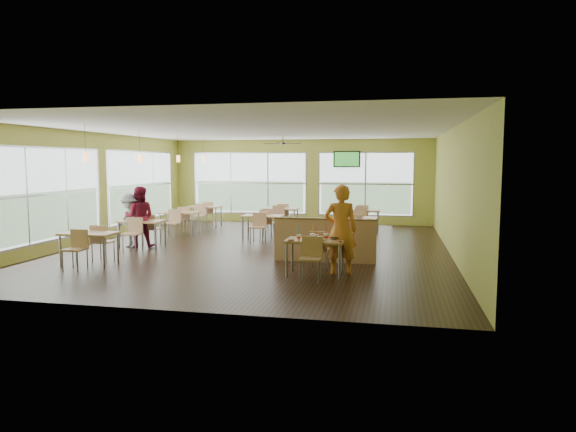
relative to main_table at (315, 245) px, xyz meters
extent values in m
plane|color=black|center=(-2.00, 3.00, -0.63)|extent=(12.00, 12.00, 0.00)
plane|color=white|center=(-2.00, 3.00, 2.57)|extent=(12.00, 12.00, 0.00)
cube|color=#B5B249|center=(-2.00, 9.00, 0.97)|extent=(10.00, 0.04, 3.20)
cube|color=#B5B249|center=(-2.00, -3.00, 0.97)|extent=(10.00, 0.04, 3.20)
cube|color=#B5B249|center=(-7.00, 3.00, 0.97)|extent=(0.04, 12.00, 3.20)
cube|color=#B5B249|center=(3.00, 3.00, 0.97)|extent=(0.04, 12.00, 3.20)
cube|color=white|center=(-6.98, 1.00, 0.89)|extent=(0.02, 4.50, 2.35)
cube|color=white|center=(-6.98, 6.00, 0.89)|extent=(0.02, 4.50, 2.35)
cube|color=white|center=(-4.00, 8.98, 0.89)|extent=(4.50, 0.02, 2.35)
cube|color=white|center=(0.50, 8.98, 0.89)|extent=(3.50, 0.02, 2.35)
cube|color=#B7BABC|center=(-6.97, 3.50, -0.28)|extent=(0.04, 9.40, 0.05)
cube|color=#B7BABC|center=(-1.75, 8.97, -0.28)|extent=(8.00, 0.04, 0.05)
cube|color=tan|center=(0.00, 0.00, 0.10)|extent=(1.20, 0.70, 0.04)
cube|color=brown|center=(0.00, 0.00, 0.07)|extent=(1.22, 0.71, 0.01)
cylinder|color=slate|center=(-0.54, -0.29, -0.28)|extent=(0.05, 0.05, 0.71)
cylinder|color=slate|center=(0.54, -0.29, -0.28)|extent=(0.05, 0.05, 0.71)
cylinder|color=slate|center=(-0.54, 0.29, -0.28)|extent=(0.05, 0.05, 0.71)
cylinder|color=slate|center=(0.54, 0.29, -0.28)|extent=(0.05, 0.05, 0.71)
cube|color=tan|center=(0.00, 0.55, -0.18)|extent=(0.42, 0.42, 0.04)
cube|color=tan|center=(0.00, 0.74, 0.04)|extent=(0.42, 0.04, 0.40)
cube|color=tan|center=(0.00, -0.55, -0.18)|extent=(0.42, 0.42, 0.04)
cube|color=tan|center=(0.00, -0.74, 0.04)|extent=(0.42, 0.04, 0.40)
cube|color=tan|center=(0.00, 1.45, -0.13)|extent=(2.40, 0.12, 1.00)
cube|color=brown|center=(0.00, 1.45, 0.39)|extent=(2.40, 0.14, 0.04)
cube|color=tan|center=(-5.20, 0.00, 0.10)|extent=(1.20, 0.70, 0.04)
cube|color=brown|center=(-5.20, 0.00, 0.07)|extent=(1.22, 0.71, 0.01)
cylinder|color=slate|center=(-5.74, -0.29, -0.28)|extent=(0.05, 0.05, 0.71)
cylinder|color=slate|center=(-4.66, -0.29, -0.28)|extent=(0.05, 0.05, 0.71)
cylinder|color=slate|center=(-5.74, 0.29, -0.28)|extent=(0.05, 0.05, 0.71)
cylinder|color=slate|center=(-4.66, 0.29, -0.28)|extent=(0.05, 0.05, 0.71)
cube|color=tan|center=(-5.20, 0.55, -0.18)|extent=(0.42, 0.42, 0.04)
cube|color=tan|center=(-5.20, 0.74, 0.04)|extent=(0.42, 0.04, 0.40)
cube|color=tan|center=(-5.20, -0.55, -0.18)|extent=(0.42, 0.42, 0.04)
cube|color=tan|center=(-5.20, -0.74, 0.04)|extent=(0.42, 0.04, 0.40)
cube|color=tan|center=(-5.20, 2.50, 0.10)|extent=(1.20, 0.70, 0.04)
cube|color=brown|center=(-5.20, 2.50, 0.07)|extent=(1.22, 0.71, 0.01)
cylinder|color=slate|center=(-5.74, 2.21, -0.28)|extent=(0.05, 0.05, 0.71)
cylinder|color=slate|center=(-4.66, 2.21, -0.28)|extent=(0.05, 0.05, 0.71)
cylinder|color=slate|center=(-5.74, 2.79, -0.28)|extent=(0.05, 0.05, 0.71)
cylinder|color=slate|center=(-4.66, 2.79, -0.28)|extent=(0.05, 0.05, 0.71)
cube|color=tan|center=(-5.20, 3.05, -0.18)|extent=(0.42, 0.42, 0.04)
cube|color=tan|center=(-5.20, 3.24, 0.04)|extent=(0.42, 0.04, 0.40)
cube|color=tan|center=(-5.20, 1.95, -0.18)|extent=(0.42, 0.42, 0.04)
cube|color=tan|center=(-5.20, 1.76, 0.04)|extent=(0.42, 0.04, 0.40)
cube|color=tan|center=(-5.20, 5.00, 0.10)|extent=(1.20, 0.70, 0.04)
cube|color=brown|center=(-5.20, 5.00, 0.07)|extent=(1.22, 0.71, 0.01)
cylinder|color=slate|center=(-5.74, 4.71, -0.28)|extent=(0.05, 0.05, 0.71)
cylinder|color=slate|center=(-4.66, 4.71, -0.28)|extent=(0.05, 0.05, 0.71)
cylinder|color=slate|center=(-5.74, 5.29, -0.28)|extent=(0.05, 0.05, 0.71)
cylinder|color=slate|center=(-4.66, 5.29, -0.28)|extent=(0.05, 0.05, 0.71)
cube|color=tan|center=(-5.20, 5.55, -0.18)|extent=(0.42, 0.42, 0.04)
cube|color=tan|center=(-5.20, 5.74, 0.04)|extent=(0.42, 0.04, 0.40)
cube|color=tan|center=(-5.20, 4.45, -0.18)|extent=(0.42, 0.42, 0.04)
cube|color=tan|center=(-5.20, 4.26, 0.04)|extent=(0.42, 0.04, 0.40)
cube|color=tan|center=(-5.20, 7.20, 0.10)|extent=(1.20, 0.70, 0.04)
cube|color=brown|center=(-5.20, 7.20, 0.07)|extent=(1.22, 0.71, 0.01)
cylinder|color=slate|center=(-5.74, 6.91, -0.28)|extent=(0.05, 0.05, 0.71)
cylinder|color=slate|center=(-4.66, 6.91, -0.28)|extent=(0.05, 0.05, 0.71)
cylinder|color=slate|center=(-5.74, 7.49, -0.28)|extent=(0.05, 0.05, 0.71)
cylinder|color=slate|center=(-4.66, 7.49, -0.28)|extent=(0.05, 0.05, 0.71)
cube|color=tan|center=(-5.20, 7.75, -0.18)|extent=(0.42, 0.42, 0.04)
cube|color=tan|center=(-5.20, 7.94, 0.04)|extent=(0.42, 0.04, 0.40)
cube|color=tan|center=(-5.20, 6.65, -0.18)|extent=(0.42, 0.42, 0.04)
cube|color=tan|center=(-5.20, 6.46, 0.04)|extent=(0.42, 0.04, 0.40)
cube|color=tan|center=(-2.30, 4.50, 0.10)|extent=(1.20, 0.70, 0.04)
cube|color=brown|center=(-2.30, 4.50, 0.07)|extent=(1.22, 0.71, 0.01)
cylinder|color=slate|center=(-2.84, 4.21, -0.28)|extent=(0.05, 0.05, 0.71)
cylinder|color=slate|center=(-1.76, 4.21, -0.28)|extent=(0.05, 0.05, 0.71)
cylinder|color=slate|center=(-2.84, 4.79, -0.28)|extent=(0.05, 0.05, 0.71)
cylinder|color=slate|center=(-1.76, 4.79, -0.28)|extent=(0.05, 0.05, 0.71)
cube|color=tan|center=(-2.30, 5.05, -0.18)|extent=(0.42, 0.42, 0.04)
cube|color=tan|center=(-2.30, 5.24, 0.04)|extent=(0.42, 0.04, 0.40)
cube|color=tan|center=(-2.30, 3.95, -0.18)|extent=(0.42, 0.42, 0.04)
cube|color=tan|center=(-2.30, 3.76, 0.04)|extent=(0.42, 0.04, 0.40)
cube|color=tan|center=(-2.30, 7.00, 0.10)|extent=(1.20, 0.70, 0.04)
cube|color=brown|center=(-2.30, 7.00, 0.07)|extent=(1.22, 0.71, 0.01)
cylinder|color=slate|center=(-2.84, 6.71, -0.28)|extent=(0.05, 0.05, 0.71)
cylinder|color=slate|center=(-1.76, 6.71, -0.28)|extent=(0.05, 0.05, 0.71)
cylinder|color=slate|center=(-2.84, 7.29, -0.28)|extent=(0.05, 0.05, 0.71)
cylinder|color=slate|center=(-1.76, 7.29, -0.28)|extent=(0.05, 0.05, 0.71)
cube|color=tan|center=(-2.30, 7.55, -0.18)|extent=(0.42, 0.42, 0.04)
cube|color=tan|center=(-2.30, 7.74, 0.04)|extent=(0.42, 0.04, 0.40)
cube|color=tan|center=(-2.30, 6.45, -0.18)|extent=(0.42, 0.42, 0.04)
cube|color=tan|center=(-2.30, 6.26, 0.04)|extent=(0.42, 0.04, 0.40)
cube|color=tan|center=(0.50, 4.50, 0.10)|extent=(1.20, 0.70, 0.04)
cube|color=brown|center=(0.50, 4.50, 0.07)|extent=(1.22, 0.71, 0.01)
cylinder|color=slate|center=(-0.04, 4.21, -0.28)|extent=(0.05, 0.05, 0.71)
cylinder|color=slate|center=(1.04, 4.21, -0.28)|extent=(0.05, 0.05, 0.71)
cylinder|color=slate|center=(-0.04, 4.79, -0.28)|extent=(0.05, 0.05, 0.71)
cylinder|color=slate|center=(1.04, 4.79, -0.28)|extent=(0.05, 0.05, 0.71)
cube|color=tan|center=(0.50, 5.05, -0.18)|extent=(0.42, 0.42, 0.04)
cube|color=tan|center=(0.50, 5.24, 0.04)|extent=(0.42, 0.04, 0.40)
cube|color=tan|center=(0.50, 3.95, -0.18)|extent=(0.42, 0.42, 0.04)
cube|color=tan|center=(0.50, 3.76, 0.04)|extent=(0.42, 0.04, 0.40)
cube|color=tan|center=(0.50, 7.00, 0.10)|extent=(1.20, 0.70, 0.04)
cube|color=brown|center=(0.50, 7.00, 0.07)|extent=(1.22, 0.71, 0.01)
cylinder|color=slate|center=(-0.04, 6.71, -0.28)|extent=(0.05, 0.05, 0.71)
cylinder|color=slate|center=(1.04, 6.71, -0.28)|extent=(0.05, 0.05, 0.71)
cylinder|color=slate|center=(-0.04, 7.29, -0.28)|extent=(0.05, 0.05, 0.71)
cylinder|color=slate|center=(1.04, 7.29, -0.28)|extent=(0.05, 0.05, 0.71)
cube|color=tan|center=(0.50, 7.55, -0.18)|extent=(0.42, 0.42, 0.04)
cube|color=tan|center=(0.50, 7.74, 0.04)|extent=(0.42, 0.04, 0.40)
cube|color=tan|center=(0.50, 6.45, -0.18)|extent=(0.42, 0.42, 0.04)
cube|color=tan|center=(0.50, 6.26, 0.04)|extent=(0.42, 0.04, 0.40)
cylinder|color=#2D2119|center=(-5.20, 0.00, 2.22)|extent=(0.01, 0.01, 0.70)
cylinder|color=#E88E4B|center=(-5.20, 0.00, 1.82)|extent=(0.11, 0.11, 0.22)
cylinder|color=#2D2119|center=(-5.20, 2.50, 2.22)|extent=(0.01, 0.01, 0.70)
cylinder|color=#E88E4B|center=(-5.20, 2.50, 1.82)|extent=(0.11, 0.11, 0.22)
cylinder|color=#2D2119|center=(-5.20, 5.00, 2.22)|extent=(0.01, 0.01, 0.70)
cylinder|color=#E88E4B|center=(-5.20, 5.00, 1.82)|extent=(0.11, 0.11, 0.22)
cylinder|color=#2D2119|center=(-5.20, 7.20, 2.22)|extent=(0.01, 0.01, 0.70)
cylinder|color=#E88E4B|center=(-5.20, 7.20, 1.82)|extent=(0.11, 0.11, 0.22)
cylinder|color=#2D2119|center=(-2.00, 6.00, 2.45)|extent=(0.03, 0.03, 0.24)
cylinder|color=#2D2119|center=(-2.00, 6.00, 2.31)|extent=(0.16, 0.16, 0.06)
cube|color=#2D2119|center=(-1.65, 6.00, 2.31)|extent=(0.55, 0.10, 0.01)
cube|color=#2D2119|center=(-2.00, 6.35, 2.31)|extent=(0.10, 0.55, 0.01)
cube|color=#2D2119|center=(-2.35, 6.00, 2.31)|extent=(0.55, 0.10, 0.01)
cube|color=#2D2119|center=(-2.00, 5.65, 2.31)|extent=(0.10, 0.55, 0.01)
cube|color=black|center=(-0.20, 8.90, 1.82)|extent=(1.00, 0.06, 0.60)
cube|color=green|center=(-0.20, 8.87, 1.82)|extent=(0.90, 0.01, 0.52)
imported|color=#DB4D18|center=(0.50, 0.22, 0.31)|extent=(0.76, 0.57, 1.88)
imported|color=maroon|center=(-5.28, 2.52, 0.21)|extent=(0.96, 0.83, 1.68)
imported|color=slate|center=(-5.52, 2.45, 0.11)|extent=(1.08, 0.82, 1.48)
cone|color=white|center=(-0.31, -0.18, 0.17)|extent=(0.08, 0.08, 0.11)
cylinder|color=red|center=(-0.31, -0.18, 0.18)|extent=(0.08, 0.08, 0.03)
cylinder|color=white|center=(-0.31, -0.18, 0.24)|extent=(0.09, 0.09, 0.01)
cylinder|color=#138BEA|center=(-0.31, -0.18, 0.33)|extent=(0.02, 0.05, 0.20)
cone|color=white|center=(-0.04, -0.11, 0.18)|extent=(0.10, 0.10, 0.13)
cylinder|color=red|center=(-0.04, -0.11, 0.19)|extent=(0.09, 0.09, 0.04)
cylinder|color=white|center=(-0.04, -0.11, 0.25)|extent=(0.10, 0.10, 0.01)
cylinder|color=#D7B709|center=(-0.04, -0.11, 0.37)|extent=(0.03, 0.06, 0.23)
cone|color=white|center=(0.05, -0.17, 0.18)|extent=(0.09, 0.09, 0.12)
cylinder|color=red|center=(0.05, -0.17, 0.18)|extent=(0.08, 0.08, 0.04)
cylinder|color=white|center=(0.05, -0.17, 0.25)|extent=(0.09, 0.09, 0.01)
cylinder|color=red|center=(0.05, -0.17, 0.35)|extent=(0.02, 0.06, 0.22)
cone|color=white|center=(0.23, -0.05, 0.19)|extent=(0.10, 0.10, 0.13)
cylinder|color=red|center=(0.23, -0.05, 0.19)|extent=(0.09, 0.09, 0.04)
cylinder|color=white|center=(0.23, -0.05, 0.26)|extent=(0.10, 0.10, 0.01)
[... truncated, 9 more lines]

